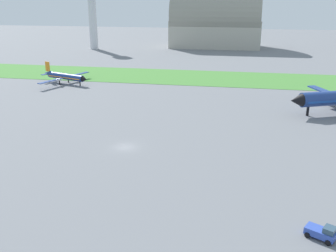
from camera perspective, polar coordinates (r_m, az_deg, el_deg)
ground_plane at (r=77.12m, az=-6.37°, el=-3.13°), size 600.00×600.00×0.00m
grass_taxiway_strip at (r=143.85m, az=1.84°, el=7.30°), size 360.00×28.00×0.08m
airplane_taxiing_turboprop at (r=136.75m, az=-15.06°, el=7.13°), size 19.18×22.17×6.90m
pushback_tug_midfield at (r=52.74m, az=21.91°, el=-14.43°), size 4.02×3.35×1.95m
hangar_distant at (r=230.74m, az=7.09°, el=15.09°), size 51.11×27.05×31.40m
control_tower at (r=224.13m, az=-11.18°, el=16.16°), size 8.00×8.00×33.11m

